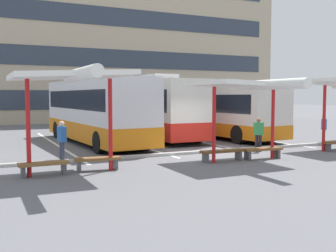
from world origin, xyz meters
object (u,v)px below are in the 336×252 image
Objects in this scene: bench_3 at (263,151)px; bench_4 at (336,143)px; coach_bus_2 at (206,110)px; bench_1 at (97,161)px; bench_0 at (44,166)px; coach_bus_0 at (96,111)px; bench_2 at (222,153)px; coach_bus_1 at (150,109)px; waiting_passenger_2 at (62,139)px; waiting_passenger_3 at (259,132)px; waiting_passenger_1 at (324,128)px; waiting_shelter_0 at (72,78)px; waiting_shelter_1 at (249,87)px.

bench_3 and bench_4 have the same top height.
coach_bus_2 is 13.17m from bench_1.
bench_0 is 0.99× the size of bench_1.
coach_bus_0 reaches higher than coach_bus_2.
bench_2 is 1.81m from bench_3.
waiting_passenger_2 is (-6.65, -7.11, -0.83)m from coach_bus_1.
coach_bus_1 reaches higher than waiting_passenger_3.
waiting_passenger_2 is 1.03× the size of waiting_passenger_3.
coach_bus_2 is 8.05× the size of bench_0.
bench_2 is 1.18× the size of waiting_passenger_1.
waiting_passenger_2 reaches higher than bench_0.
waiting_passenger_3 is at bearing -170.36° from waiting_passenger_1.
bench_0 is at bearing -141.43° from coach_bus_2.
coach_bus_0 is 4.15m from coach_bus_1.
bench_0 is 1.01× the size of waiting_passenger_3.
coach_bus_2 is 2.57× the size of waiting_shelter_0.
coach_bus_1 is at bearing 46.91° from waiting_passenger_2.
waiting_shelter_0 is at bearing -109.90° from coach_bus_0.
bench_4 is at bearing -20.54° from waiting_passenger_3.
coach_bus_1 reaches higher than coach_bus_0.
coach_bus_1 is at bearing 104.49° from waiting_passenger_3.
waiting_passenger_1 reaches higher than bench_3.
waiting_shelter_0 is at bearing 178.08° from waiting_shelter_1.
waiting_passenger_3 is at bearing -47.12° from coach_bus_0.
waiting_passenger_2 is (-6.58, 2.93, -1.99)m from waiting_shelter_1.
bench_1 and bench_2 have the same top height.
bench_1 is at bearing 176.75° from bench_3.
waiting_passenger_3 reaches higher than waiting_passenger_1.
bench_1 is 2.47m from waiting_passenger_2.
waiting_shelter_0 is at bearing -177.72° from bench_2.
coach_bus_0 reaches higher than waiting_shelter_1.
waiting_shelter_0 is 1.01× the size of waiting_shelter_1.
bench_1 and bench_3 have the same top height.
waiting_passenger_3 reaches higher than bench_4.
coach_bus_0 is 1.01× the size of coach_bus_1.
bench_1 is 1.03× the size of waiting_passenger_1.
coach_bus_2 is 8.20× the size of waiting_passenger_1.
coach_bus_1 reaches higher than bench_0.
waiting_passenger_2 is at bearing 108.37° from bench_1.
waiting_shelter_1 is 3.06× the size of waiting_passenger_2.
coach_bus_1 is 7.07× the size of waiting_passenger_1.
waiting_passenger_3 is (9.74, 1.65, 0.54)m from bench_0.
waiting_shelter_0 is 3.09× the size of waiting_passenger_2.
waiting_shelter_0 is at bearing -168.06° from waiting_passenger_3.
coach_bus_2 is at bearing -7.35° from coach_bus_1.
coach_bus_2 is (3.73, -0.48, -0.11)m from coach_bus_1.
bench_0 is (-0.90, 0.22, -2.79)m from waiting_shelter_0.
bench_0 is at bearing 166.08° from waiting_shelter_0.
waiting_passenger_3 is at bearing 28.48° from bench_2.
bench_1 is 1.03× the size of bench_4.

